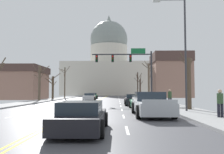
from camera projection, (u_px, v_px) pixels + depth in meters
The scene contains 21 objects.
ground at pixel (61, 120), 13.13m from camera, with size 20.00×180.00×0.20m.
signal_gantry at pixel (130, 63), 31.17m from camera, with size 7.91×0.41×7.07m.
street_lamp_right at pixel (181, 43), 17.75m from camera, with size 2.46×0.24×8.50m.
capitol_building at pixel (109, 68), 91.30m from camera, with size 32.98×21.84×31.03m.
sedan_near_00 at pixel (134, 100), 26.86m from camera, with size 2.13×4.65×1.25m.
sedan_near_01 at pixel (142, 103), 21.05m from camera, with size 2.21×4.63×1.19m.
pickup_truck_near_02 at pixel (151, 105), 15.52m from camera, with size 2.36×5.81×1.54m.
sedan_near_03 at pixel (82, 117), 9.40m from camera, with size 1.95×4.50×1.20m.
sedan_oncoming_00 at pixel (90, 97), 40.65m from camera, with size 2.10×4.51×1.20m.
sedan_oncoming_01 at pixel (93, 96), 49.67m from camera, with size 2.12×4.45×1.18m.
flank_building_00 at pixel (12, 83), 46.24m from camera, with size 12.40×9.95×6.39m.
flank_building_01 at pixel (171, 75), 58.82m from camera, with size 9.04×9.72×10.83m.
bare_tree_00 at pixel (138, 83), 61.05m from camera, with size 1.99×2.23×6.24m.
bare_tree_01 at pixel (65, 81), 49.84m from camera, with size 2.29×1.66×6.69m.
bare_tree_02 at pixel (140, 88), 53.63m from camera, with size 0.85×2.35×4.88m.
bare_tree_03 at pixel (53, 86), 43.61m from camera, with size 2.92×1.74×4.83m.
bare_tree_04 at pixel (149, 80), 42.31m from camera, with size 2.21×2.25×6.76m.
bare_tree_06 at pixel (189, 82), 19.32m from camera, with size 1.48×1.68×4.70m.
bare_tree_07 at pixel (40, 82), 36.83m from camera, with size 2.47×2.42×5.48m.
pedestrian_00 at pixel (220, 102), 13.32m from camera, with size 0.35×0.34×1.56m.
pedestrian_01 at pixel (170, 97), 22.04m from camera, with size 0.35×0.34×1.62m.
Camera 1 is at (3.08, -13.18, 1.61)m, focal length 38.16 mm.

